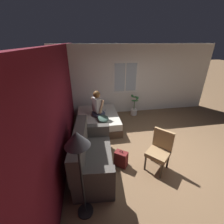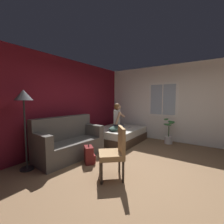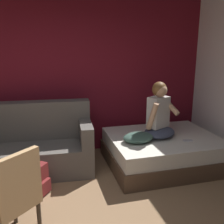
# 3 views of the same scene
# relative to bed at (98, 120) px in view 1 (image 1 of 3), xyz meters

# --- Properties ---
(ground_plane) EXTENTS (40.00, 40.00, 0.00)m
(ground_plane) POSITION_rel_bed_xyz_m (-1.79, -1.61, -0.24)
(ground_plane) COLOR brown
(wall_back_accent) EXTENTS (10.70, 0.16, 2.70)m
(wall_back_accent) POSITION_rel_bed_xyz_m (-1.79, 0.98, 1.11)
(wall_back_accent) COLOR maroon
(wall_back_accent) RESTS_ON ground
(wall_side_with_window) EXTENTS (0.19, 6.41, 2.70)m
(wall_side_with_window) POSITION_rel_bed_xyz_m (1.14, -1.60, 1.12)
(wall_side_with_window) COLOR silver
(wall_side_with_window) RESTS_ON ground
(bed) EXTENTS (1.75, 1.42, 0.48)m
(bed) POSITION_rel_bed_xyz_m (0.00, 0.00, 0.00)
(bed) COLOR #4C3828
(bed) RESTS_ON ground
(couch) EXTENTS (1.76, 0.95, 1.04)m
(couch) POSITION_rel_bed_xyz_m (-1.97, 0.32, 0.16)
(couch) COLOR #514C47
(couch) RESTS_ON ground
(side_chair) EXTENTS (0.65, 0.65, 0.98)m
(side_chair) POSITION_rel_bed_xyz_m (-2.16, -1.26, 0.30)
(side_chair) COLOR #382D23
(side_chair) RESTS_ON ground
(person_seated) EXTENTS (0.66, 0.62, 0.88)m
(person_seated) POSITION_rel_bed_xyz_m (-0.09, -0.00, 0.60)
(person_seated) COLOR #383D51
(person_seated) RESTS_ON bed
(backpack) EXTENTS (0.35, 0.35, 0.46)m
(backpack) POSITION_rel_bed_xyz_m (-1.96, -0.40, -0.04)
(backpack) COLOR maroon
(backpack) RESTS_ON ground
(throw_pillow) EXTENTS (0.53, 0.44, 0.14)m
(throw_pillow) POSITION_rel_bed_xyz_m (-0.47, -0.13, 0.31)
(throw_pillow) COLOR #385147
(throw_pillow) RESTS_ON bed
(cell_phone) EXTENTS (0.15, 0.10, 0.01)m
(cell_phone) POSITION_rel_bed_xyz_m (0.27, -0.29, 0.25)
(cell_phone) COLOR #B7B7BC
(cell_phone) RESTS_ON bed
(floor_lamp) EXTENTS (0.36, 0.36, 1.70)m
(floor_lamp) POSITION_rel_bed_xyz_m (-2.96, 0.47, 1.19)
(floor_lamp) COLOR black
(floor_lamp) RESTS_ON ground
(potted_plant) EXTENTS (0.39, 0.37, 0.85)m
(potted_plant) POSITION_rel_bed_xyz_m (0.70, -1.54, 0.07)
(potted_plant) COLOR silver
(potted_plant) RESTS_ON ground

